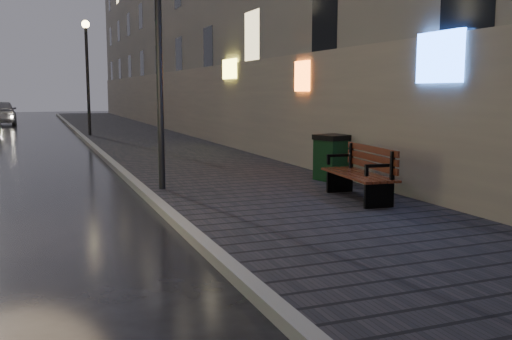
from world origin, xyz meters
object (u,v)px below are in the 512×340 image
Objects in this scene: bench at (362,173)px; trash_bin at (333,157)px; lamp_near at (158,28)px; lamp_far at (87,63)px; car_far at (0,112)px.

trash_bin is (0.64, 2.30, 0.02)m from bench.
lamp_near is 4.99× the size of trash_bin.
lamp_near is 2.56× the size of bench.
lamp_near is at bearing 160.43° from trash_bin.
lamp_far is (0.00, 16.00, 0.00)m from lamp_near.
lamp_near is at bearing 97.01° from car_far.
lamp_far is 4.99× the size of trash_bin.
car_far is at bearing 109.09° from bench.
lamp_far is at bearing 105.50° from bench.
car_far is at bearing 98.62° from lamp_near.
bench is (3.31, -2.56, -2.82)m from lamp_near.
bench is at bearing 102.09° from car_far.
trash_bin is at bearing -76.35° from lamp_far.
bench is (3.31, -18.56, -2.82)m from lamp_far.
lamp_far is 14.13m from car_far.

